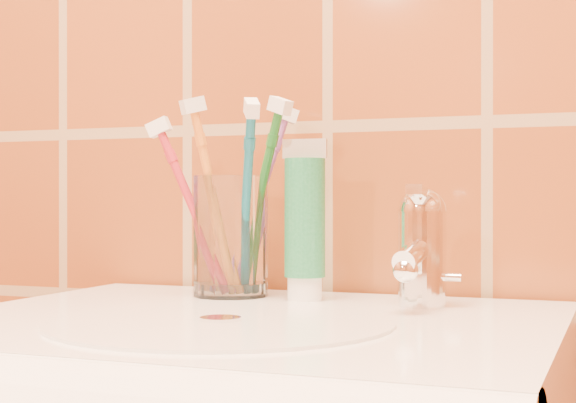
% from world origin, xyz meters
% --- Properties ---
extents(glass_tumbler, '(0.10, 0.10, 0.13)m').
position_xyz_m(glass_tumbler, '(-0.08, 1.11, 0.92)').
color(glass_tumbler, white).
rests_on(glass_tumbler, pedestal_sink).
extents(toothpaste_tube, '(0.05, 0.04, 0.17)m').
position_xyz_m(toothpaste_tube, '(0.01, 1.10, 0.93)').
color(toothpaste_tube, white).
rests_on(toothpaste_tube, pedestal_sink).
extents(faucet, '(0.05, 0.11, 0.12)m').
position_xyz_m(faucet, '(0.14, 1.09, 0.91)').
color(faucet, white).
rests_on(faucet, pedestal_sink).
extents(toothbrush_0, '(0.13, 0.12, 0.20)m').
position_xyz_m(toothbrush_0, '(-0.12, 1.09, 0.95)').
color(toothbrush_0, '#AB2434').
rests_on(toothbrush_0, glass_tumbler).
extents(toothbrush_1, '(0.14, 0.12, 0.22)m').
position_xyz_m(toothbrush_1, '(-0.05, 1.11, 0.96)').
color(toothbrush_1, '#1B6825').
rests_on(toothbrush_1, glass_tumbler).
extents(toothbrush_2, '(0.15, 0.18, 0.23)m').
position_xyz_m(toothbrush_2, '(-0.05, 1.08, 0.95)').
color(toothbrush_2, '#0D5A74').
rests_on(toothbrush_2, glass_tumbler).
extents(toothbrush_3, '(0.12, 0.12, 0.23)m').
position_xyz_m(toothbrush_3, '(-0.09, 1.08, 0.96)').
color(toothbrush_3, orange).
rests_on(toothbrush_3, glass_tumbler).
extents(toothbrush_4, '(0.15, 0.13, 0.23)m').
position_xyz_m(toothbrush_4, '(-0.06, 1.14, 0.95)').
color(toothbrush_4, '#89499D').
rests_on(toothbrush_4, glass_tumbler).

